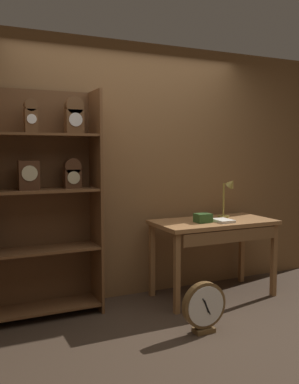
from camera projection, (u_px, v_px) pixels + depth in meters
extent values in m
plane|color=#3D2D21|center=(193.00, 346.00, 3.25)|extent=(10.00, 10.00, 0.00)
cube|color=brown|center=(128.00, 171.00, 4.32)|extent=(4.80, 0.05, 2.60)
cube|color=brown|center=(96.00, 202.00, 3.95)|extent=(0.03, 0.36, 2.06)
cube|color=brown|center=(28.00, 203.00, 3.86)|extent=(1.22, 0.01, 2.06)
cube|color=brown|center=(34.00, 309.00, 3.79)|extent=(1.17, 0.34, 0.02)
cube|color=brown|center=(32.00, 251.00, 3.74)|extent=(1.17, 0.34, 0.02)
cube|color=brown|center=(31.00, 191.00, 3.69)|extent=(1.17, 0.34, 0.02)
cube|color=brown|center=(29.00, 134.00, 3.64)|extent=(1.17, 0.34, 0.02)
cube|color=brown|center=(31.00, 121.00, 3.63)|extent=(0.11, 0.09, 0.21)
cylinder|color=brown|center=(30.00, 105.00, 3.61)|extent=(0.11, 0.09, 0.11)
cylinder|color=white|center=(32.00, 119.00, 3.58)|extent=(0.08, 0.01, 0.08)
cube|color=#472816|center=(29.00, 175.00, 3.65)|extent=(0.18, 0.11, 0.26)
cylinder|color=#C6B78C|center=(30.00, 173.00, 3.60)|extent=(0.13, 0.01, 0.13)
cube|color=brown|center=(74.00, 122.00, 3.77)|extent=(0.16, 0.10, 0.21)
cylinder|color=brown|center=(74.00, 106.00, 3.76)|extent=(0.16, 0.10, 0.16)
cylinder|color=silver|center=(76.00, 120.00, 3.72)|extent=(0.12, 0.01, 0.12)
cube|color=#472816|center=(73.00, 179.00, 3.83)|extent=(0.15, 0.08, 0.17)
cylinder|color=#472816|center=(72.00, 166.00, 3.82)|extent=(0.15, 0.08, 0.15)
cylinder|color=#C6B78C|center=(74.00, 178.00, 3.79)|extent=(0.11, 0.01, 0.11)
cube|color=#9E6B3D|center=(213.00, 222.00, 4.31)|extent=(1.24, 0.64, 0.04)
cube|color=olive|center=(177.00, 274.00, 3.87)|extent=(0.05, 0.05, 0.75)
cube|color=olive|center=(274.00, 260.00, 4.35)|extent=(0.05, 0.05, 0.75)
cube|color=olive|center=(152.00, 260.00, 4.35)|extent=(0.05, 0.05, 0.75)
cube|color=olive|center=(242.00, 249.00, 4.83)|extent=(0.05, 0.05, 0.75)
cube|color=brown|center=(231.00, 236.00, 4.05)|extent=(1.06, 0.03, 0.12)
cylinder|color=olive|center=(223.00, 216.00, 4.50)|extent=(0.13, 0.13, 0.02)
cylinder|color=olive|center=(224.00, 199.00, 4.49)|extent=(0.02, 0.02, 0.35)
cone|color=olive|center=(231.00, 183.00, 4.45)|extent=(0.14, 0.15, 0.12)
cube|color=#2D5123|center=(203.00, 218.00, 4.19)|extent=(0.15, 0.13, 0.09)
cube|color=silver|center=(223.00, 221.00, 4.22)|extent=(0.16, 0.22, 0.02)
cube|color=brown|center=(204.00, 330.00, 3.49)|extent=(0.17, 0.11, 0.04)
cylinder|color=brown|center=(204.00, 305.00, 3.47)|extent=(0.39, 0.06, 0.39)
cylinder|color=white|center=(206.00, 306.00, 3.44)|extent=(0.33, 0.01, 0.33)
cube|color=black|center=(206.00, 307.00, 3.44)|extent=(0.05, 0.01, 0.11)
cube|color=black|center=(207.00, 307.00, 3.44)|extent=(0.08, 0.01, 0.15)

